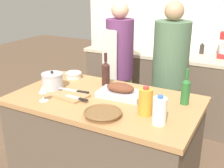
{
  "coord_description": "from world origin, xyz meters",
  "views": [
    {
      "loc": [
        1.04,
        -1.8,
        1.79
      ],
      "look_at": [
        0.0,
        0.13,
        1.0
      ],
      "focal_mm": 45.0,
      "sensor_mm": 36.0,
      "label": 1
    }
  ],
  "objects_px": {
    "cutting_board": "(71,96)",
    "knife_paring": "(77,98)",
    "mixing_bowl": "(74,75)",
    "wine_bottle_green": "(106,73)",
    "juice_jug": "(145,102)",
    "knife_chef": "(75,91)",
    "person_cook_guest": "(170,75)",
    "condiment_bottle_tall": "(202,49)",
    "roasting_pan": "(120,91)",
    "milk_jug": "(159,111)",
    "wicker_basket": "(103,113)",
    "wine_bottle_dark": "(186,90)",
    "stock_pot": "(53,81)",
    "wine_glass_left": "(43,90)",
    "person_cook_aproned": "(119,67)"
  },
  "relations": [
    {
      "from": "cutting_board",
      "to": "condiment_bottle_tall",
      "type": "xyz_separation_m",
      "value": [
        0.64,
        1.9,
        0.07
      ]
    },
    {
      "from": "condiment_bottle_tall",
      "to": "person_cook_guest",
      "type": "xyz_separation_m",
      "value": [
        -0.13,
        -0.9,
        -0.1
      ]
    },
    {
      "from": "milk_jug",
      "to": "wine_glass_left",
      "type": "xyz_separation_m",
      "value": [
        -0.92,
        -0.06,
        -0.0
      ]
    },
    {
      "from": "wicker_basket",
      "to": "mixing_bowl",
      "type": "relative_size",
      "value": 1.68
    },
    {
      "from": "wine_bottle_dark",
      "to": "knife_chef",
      "type": "relative_size",
      "value": 0.99
    },
    {
      "from": "person_cook_guest",
      "to": "milk_jug",
      "type": "bearing_deg",
      "value": -81.58
    },
    {
      "from": "roasting_pan",
      "to": "milk_jug",
      "type": "height_order",
      "value": "milk_jug"
    },
    {
      "from": "wine_bottle_green",
      "to": "wine_bottle_dark",
      "type": "relative_size",
      "value": 1.06
    },
    {
      "from": "wicker_basket",
      "to": "condiment_bottle_tall",
      "type": "relative_size",
      "value": 2.0
    },
    {
      "from": "wine_glass_left",
      "to": "knife_chef",
      "type": "height_order",
      "value": "wine_glass_left"
    },
    {
      "from": "juice_jug",
      "to": "knife_paring",
      "type": "xyz_separation_m",
      "value": [
        -0.56,
        -0.02,
        -0.08
      ]
    },
    {
      "from": "mixing_bowl",
      "to": "juice_jug",
      "type": "bearing_deg",
      "value": -24.88
    },
    {
      "from": "knife_paring",
      "to": "person_cook_aproned",
      "type": "height_order",
      "value": "person_cook_aproned"
    },
    {
      "from": "knife_paring",
      "to": "milk_jug",
      "type": "bearing_deg",
      "value": -5.46
    },
    {
      "from": "wine_bottle_green",
      "to": "condiment_bottle_tall",
      "type": "distance_m",
      "value": 1.62
    },
    {
      "from": "condiment_bottle_tall",
      "to": "cutting_board",
      "type": "bearing_deg",
      "value": -108.65
    },
    {
      "from": "cutting_board",
      "to": "wine_glass_left",
      "type": "xyz_separation_m",
      "value": [
        -0.14,
        -0.17,
        0.08
      ]
    },
    {
      "from": "wicker_basket",
      "to": "stock_pot",
      "type": "distance_m",
      "value": 0.71
    },
    {
      "from": "juice_jug",
      "to": "wine_bottle_dark",
      "type": "relative_size",
      "value": 0.75
    },
    {
      "from": "mixing_bowl",
      "to": "wicker_basket",
      "type": "bearing_deg",
      "value": -41.39
    },
    {
      "from": "stock_pot",
      "to": "wine_bottle_green",
      "type": "relative_size",
      "value": 0.63
    },
    {
      "from": "milk_jug",
      "to": "knife_paring",
      "type": "height_order",
      "value": "milk_jug"
    },
    {
      "from": "knife_paring",
      "to": "wine_bottle_dark",
      "type": "bearing_deg",
      "value": 23.76
    },
    {
      "from": "wicker_basket",
      "to": "knife_chef",
      "type": "distance_m",
      "value": 0.5
    },
    {
      "from": "mixing_bowl",
      "to": "condiment_bottle_tall",
      "type": "distance_m",
      "value": 1.75
    },
    {
      "from": "roasting_pan",
      "to": "milk_jug",
      "type": "xyz_separation_m",
      "value": [
        0.43,
        -0.3,
        0.05
      ]
    },
    {
      "from": "condiment_bottle_tall",
      "to": "mixing_bowl",
      "type": "bearing_deg",
      "value": -121.19
    },
    {
      "from": "roasting_pan",
      "to": "mixing_bowl",
      "type": "bearing_deg",
      "value": 161.01
    },
    {
      "from": "cutting_board",
      "to": "wine_glass_left",
      "type": "bearing_deg",
      "value": -130.01
    },
    {
      "from": "juice_jug",
      "to": "knife_chef",
      "type": "bearing_deg",
      "value": 171.26
    },
    {
      "from": "knife_chef",
      "to": "person_cook_aproned",
      "type": "relative_size",
      "value": 0.17
    },
    {
      "from": "condiment_bottle_tall",
      "to": "stock_pot",
      "type": "bearing_deg",
      "value": -116.28
    },
    {
      "from": "wicker_basket",
      "to": "juice_jug",
      "type": "bearing_deg",
      "value": 33.5
    },
    {
      "from": "cutting_board",
      "to": "milk_jug",
      "type": "relative_size",
      "value": 1.41
    },
    {
      "from": "stock_pot",
      "to": "condiment_bottle_tall",
      "type": "distance_m",
      "value": 2.03
    },
    {
      "from": "mixing_bowl",
      "to": "wine_bottle_green",
      "type": "relative_size",
      "value": 0.53
    },
    {
      "from": "cutting_board",
      "to": "wine_bottle_dark",
      "type": "relative_size",
      "value": 1.01
    },
    {
      "from": "juice_jug",
      "to": "wine_glass_left",
      "type": "height_order",
      "value": "juice_jug"
    },
    {
      "from": "milk_jug",
      "to": "knife_paring",
      "type": "bearing_deg",
      "value": 174.54
    },
    {
      "from": "mixing_bowl",
      "to": "person_cook_guest",
      "type": "height_order",
      "value": "person_cook_guest"
    },
    {
      "from": "condiment_bottle_tall",
      "to": "person_cook_guest",
      "type": "relative_size",
      "value": 0.08
    },
    {
      "from": "juice_jug",
      "to": "knife_paring",
      "type": "bearing_deg",
      "value": -178.09
    },
    {
      "from": "wicker_basket",
      "to": "stock_pot",
      "type": "xyz_separation_m",
      "value": [
        -0.66,
        0.27,
        0.05
      ]
    },
    {
      "from": "wine_bottle_green",
      "to": "wicker_basket",
      "type": "bearing_deg",
      "value": -62.5
    },
    {
      "from": "cutting_board",
      "to": "milk_jug",
      "type": "height_order",
      "value": "milk_jug"
    },
    {
      "from": "mixing_bowl",
      "to": "wine_bottle_dark",
      "type": "bearing_deg",
      "value": -5.58
    },
    {
      "from": "wine_bottle_dark",
      "to": "knife_paring",
      "type": "bearing_deg",
      "value": -156.24
    },
    {
      "from": "roasting_pan",
      "to": "wicker_basket",
      "type": "bearing_deg",
      "value": -81.98
    },
    {
      "from": "juice_jug",
      "to": "mixing_bowl",
      "type": "bearing_deg",
      "value": 155.12
    },
    {
      "from": "cutting_board",
      "to": "knife_paring",
      "type": "distance_m",
      "value": 0.1
    }
  ]
}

